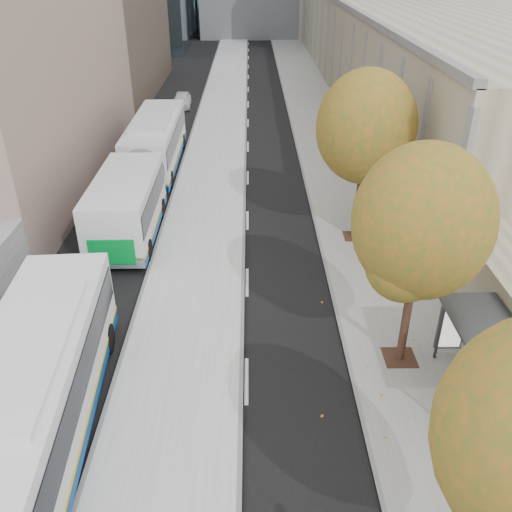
{
  "coord_description": "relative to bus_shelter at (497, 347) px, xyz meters",
  "views": [
    {
      "loc": [
        -1.49,
        -1.35,
        12.31
      ],
      "look_at": [
        -1.29,
        15.86,
        2.5
      ],
      "focal_mm": 38.0,
      "sensor_mm": 36.0,
      "label": 1
    }
  ],
  "objects": [
    {
      "name": "bus_platform",
      "position": [
        -9.56,
        24.04,
        -2.11
      ],
      "size": [
        4.25,
        150.0,
        0.15
      ],
      "primitive_type": "cube",
      "color": "#AAAAAA",
      "rests_on": "ground"
    },
    {
      "name": "sidewalk",
      "position": [
        -1.56,
        24.04,
        -2.15
      ],
      "size": [
        4.75,
        150.0,
        0.08
      ],
      "primitive_type": "cube",
      "color": "gray",
      "rests_on": "ground"
    },
    {
      "name": "building_tan",
      "position": [
        9.81,
        53.04,
        1.81
      ],
      "size": [
        18.0,
        92.0,
        8.0
      ],
      "primitive_type": "cube",
      "color": "gray",
      "rests_on": "ground"
    },
    {
      "name": "bus_shelter",
      "position": [
        0.0,
        0.0,
        0.0
      ],
      "size": [
        1.9,
        4.4,
        2.53
      ],
      "color": "#383A3F",
      "rests_on": "sidewalk"
    },
    {
      "name": "tree_c",
      "position": [
        -2.09,
        2.04,
        3.06
      ],
      "size": [
        4.2,
        4.2,
        7.28
      ],
      "color": "#322215",
      "rests_on": "sidewalk"
    },
    {
      "name": "tree_d",
      "position": [
        -2.09,
        11.04,
        3.28
      ],
      "size": [
        4.4,
        4.4,
        7.6
      ],
      "color": "#322215",
      "rests_on": "sidewalk"
    },
    {
      "name": "bus_far",
      "position": [
        -13.1,
        16.86,
        -0.5
      ],
      "size": [
        2.88,
        18.51,
        3.08
      ],
      "rotation": [
        0.0,
        0.0,
        0.01
      ],
      "color": "silver",
      "rests_on": "ground"
    },
    {
      "name": "distant_car",
      "position": [
        -13.17,
        36.15,
        -1.55
      ],
      "size": [
        1.71,
        3.83,
        1.28
      ],
      "primitive_type": "imported",
      "rotation": [
        0.0,
        0.0,
        0.05
      ],
      "color": "silver",
      "rests_on": "ground"
    }
  ]
}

